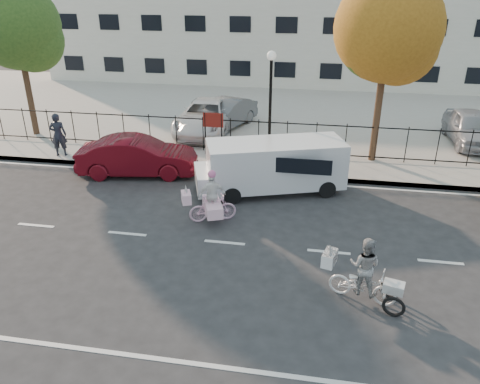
% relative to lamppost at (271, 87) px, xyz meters
% --- Properties ---
extents(ground, '(120.00, 120.00, 0.00)m').
position_rel_lamppost_xyz_m(ground, '(-0.50, -6.80, -3.11)').
color(ground, '#333334').
extents(road_markings, '(60.00, 9.52, 0.01)m').
position_rel_lamppost_xyz_m(road_markings, '(-0.50, -6.80, -3.11)').
color(road_markings, silver).
rests_on(road_markings, ground).
extents(curb, '(60.00, 0.10, 0.15)m').
position_rel_lamppost_xyz_m(curb, '(-0.50, -1.75, -3.04)').
color(curb, '#A8A399').
rests_on(curb, ground).
extents(sidewalk, '(60.00, 2.20, 0.15)m').
position_rel_lamppost_xyz_m(sidewalk, '(-0.50, -0.70, -3.04)').
color(sidewalk, '#A8A399').
rests_on(sidewalk, ground).
extents(parking_lot, '(60.00, 15.60, 0.15)m').
position_rel_lamppost_xyz_m(parking_lot, '(-0.50, 8.20, -3.04)').
color(parking_lot, '#A8A399').
rests_on(parking_lot, ground).
extents(iron_fence, '(58.00, 0.06, 1.50)m').
position_rel_lamppost_xyz_m(iron_fence, '(-0.50, 0.40, -2.21)').
color(iron_fence, black).
rests_on(iron_fence, sidewalk).
extents(building, '(34.00, 10.00, 6.00)m').
position_rel_lamppost_xyz_m(building, '(-0.50, 18.20, -0.11)').
color(building, silver).
rests_on(building, ground).
extents(lamppost, '(0.36, 0.36, 4.33)m').
position_rel_lamppost_xyz_m(lamppost, '(0.00, 0.00, 0.00)').
color(lamppost, black).
rests_on(lamppost, sidewalk).
extents(street_sign, '(0.85, 0.06, 1.80)m').
position_rel_lamppost_xyz_m(street_sign, '(-2.35, 0.00, -1.70)').
color(street_sign, black).
rests_on(street_sign, sidewalk).
extents(zebra_trike, '(1.96, 1.12, 1.68)m').
position_rel_lamppost_xyz_m(zebra_trike, '(3.26, -8.81, -2.46)').
color(zebra_trike, white).
rests_on(zebra_trike, ground).
extents(unicorn_bike, '(1.74, 1.27, 1.73)m').
position_rel_lamppost_xyz_m(unicorn_bike, '(-1.16, -5.55, -2.47)').
color(unicorn_bike, '#FFC2DF').
rests_on(unicorn_bike, ground).
extents(white_van, '(5.62, 3.20, 1.85)m').
position_rel_lamppost_xyz_m(white_van, '(0.46, -2.95, -2.09)').
color(white_van, white).
rests_on(white_van, ground).
extents(red_sedan, '(4.70, 2.29, 1.48)m').
position_rel_lamppost_xyz_m(red_sedan, '(-4.84, -2.30, -2.37)').
color(red_sedan, '#5B0A14').
rests_on(red_sedan, ground).
extents(pedestrian, '(0.76, 0.62, 1.82)m').
position_rel_lamppost_xyz_m(pedestrian, '(-8.70, -1.23, -2.05)').
color(pedestrian, black).
rests_on(pedestrian, sidewalk).
extents(lot_car_b, '(2.46, 5.30, 1.47)m').
position_rel_lamppost_xyz_m(lot_car_b, '(-3.41, 3.14, -2.23)').
color(lot_car_b, silver).
rests_on(lot_car_b, parking_lot).
extents(lot_car_c, '(2.80, 4.45, 1.39)m').
position_rel_lamppost_xyz_m(lot_car_c, '(-2.63, 3.86, -2.27)').
color(lot_car_c, '#53575C').
rests_on(lot_car_c, parking_lot).
extents(lot_car_d, '(1.82, 4.37, 1.48)m').
position_rel_lamppost_xyz_m(lot_car_d, '(8.70, 3.40, -2.22)').
color(lot_car_d, '#A3A4AB').
rests_on(lot_car_d, parking_lot).
extents(tree_west, '(3.82, 3.82, 6.99)m').
position_rel_lamppost_xyz_m(tree_west, '(-11.27, 1.39, 1.78)').
color(tree_west, '#442D1D').
rests_on(tree_west, ground).
extents(tree_mid, '(3.99, 3.99, 7.32)m').
position_rel_lamppost_xyz_m(tree_mid, '(4.37, 0.56, 2.01)').
color(tree_mid, '#442D1D').
rests_on(tree_mid, ground).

